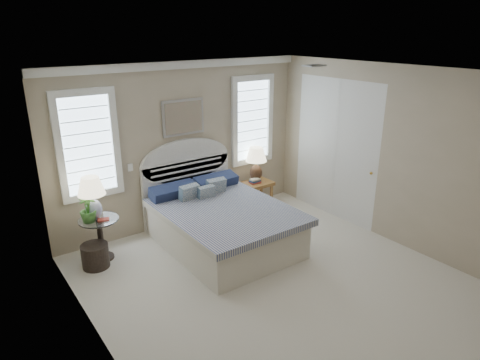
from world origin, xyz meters
The scene contains 21 objects.
floor centered at (0.00, 0.00, 0.00)m, with size 4.50×5.00×0.01m, color silver.
ceiling centered at (0.00, 0.00, 2.70)m, with size 4.50×5.00×0.01m, color white.
wall_back centered at (0.00, 2.50, 1.35)m, with size 4.50×0.02×2.70m, color tan.
wall_left centered at (-2.25, 0.00, 1.35)m, with size 0.02×5.00×2.70m, color tan.
wall_right centered at (2.25, 0.00, 1.35)m, with size 0.02×5.00×2.70m, color tan.
crown_molding centered at (0.00, 2.46, 2.64)m, with size 4.50×0.08×0.12m, color white.
hvac_vent centered at (1.20, 0.80, 2.68)m, with size 0.30×0.20×0.02m, color #B2B2B2.
switch_plate centered at (-0.95, 2.48, 1.15)m, with size 0.08×0.01×0.12m, color white.
window_left centered at (-1.55, 2.48, 1.60)m, with size 0.90×0.06×1.60m, color silver.
window_right centered at (1.40, 2.48, 1.60)m, with size 0.90×0.06×1.60m, color silver.
painting centered at (0.00, 2.46, 1.82)m, with size 0.74×0.04×0.58m, color silver.
closet_door centered at (2.23, 1.20, 1.20)m, with size 0.02×1.80×2.40m, color silver.
bed centered at (0.00, 1.46, 0.39)m, with size 1.72×2.28×1.47m.
side_table_left centered at (-1.65, 2.05, 0.39)m, with size 0.56×0.56×0.63m.
nightstand_right centered at (1.30, 2.15, 0.39)m, with size 0.50×0.40×0.53m.
floor_pot centered at (-1.80, 1.88, 0.17)m, with size 0.38×0.38×0.34m, color black.
lamp_left centered at (-1.68, 2.11, 1.01)m, with size 0.47×0.47×0.63m.
lamp_right centered at (1.34, 2.27, 0.91)m, with size 0.47×0.47×0.63m.
potted_plant centered at (-1.78, 2.03, 0.83)m, with size 0.23×0.23×0.40m, color #3A7B31.
books_left centered at (-1.61, 1.96, 0.64)m, with size 0.19×0.17×0.02m.
books_right centered at (1.22, 2.14, 0.57)m, with size 0.20×0.15×0.08m.
Camera 1 is at (-3.25, -3.58, 3.19)m, focal length 32.00 mm.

